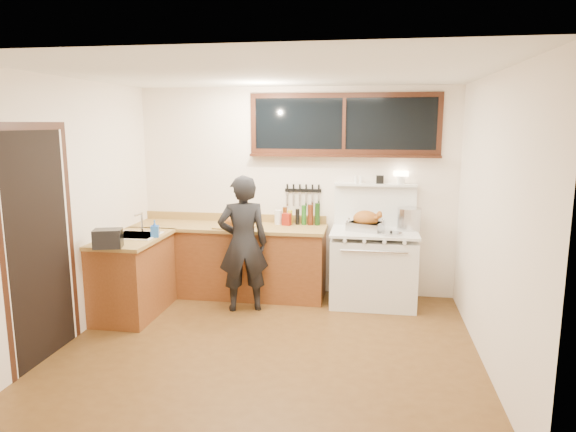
% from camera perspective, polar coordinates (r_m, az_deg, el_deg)
% --- Properties ---
extents(ground_plane, '(4.00, 3.50, 0.02)m').
position_cam_1_polar(ground_plane, '(5.20, -2.10, -14.35)').
color(ground_plane, '#543416').
extents(room_shell, '(4.10, 3.60, 2.65)m').
position_cam_1_polar(room_shell, '(4.76, -2.24, 4.13)').
color(room_shell, white).
rests_on(room_shell, ground).
extents(counter_back, '(2.44, 0.64, 1.00)m').
position_cam_1_polar(counter_back, '(6.56, -6.53, -4.84)').
color(counter_back, brown).
rests_on(counter_back, ground).
extents(counter_left, '(0.64, 1.09, 0.90)m').
position_cam_1_polar(counter_left, '(6.13, -16.83, -6.34)').
color(counter_left, brown).
rests_on(counter_left, ground).
extents(sink_unit, '(0.50, 0.45, 0.37)m').
position_cam_1_polar(sink_unit, '(6.09, -16.54, -2.59)').
color(sink_unit, white).
rests_on(sink_unit, counter_left).
extents(vintage_stove, '(1.02, 0.74, 1.59)m').
position_cam_1_polar(vintage_stove, '(6.28, 9.47, -5.48)').
color(vintage_stove, white).
rests_on(vintage_stove, ground).
extents(back_window, '(2.32, 0.13, 0.77)m').
position_cam_1_polar(back_window, '(6.36, 6.23, 9.38)').
color(back_window, black).
rests_on(back_window, room_shell).
extents(left_doorway, '(0.02, 1.04, 2.17)m').
position_cam_1_polar(left_doorway, '(5.14, -25.85, -2.81)').
color(left_doorway, black).
rests_on(left_doorway, ground).
extents(knife_strip, '(0.46, 0.03, 0.28)m').
position_cam_1_polar(knife_strip, '(6.48, 1.68, 2.76)').
color(knife_strip, black).
rests_on(knife_strip, room_shell).
extents(man, '(0.67, 0.54, 1.58)m').
position_cam_1_polar(man, '(5.93, -5.00, -3.07)').
color(man, black).
rests_on(man, ground).
extents(soap_bottle, '(0.11, 0.11, 0.19)m').
position_cam_1_polar(soap_bottle, '(5.92, -14.59, -1.38)').
color(soap_bottle, blue).
rests_on(soap_bottle, counter_left).
extents(toaster, '(0.32, 0.27, 0.19)m').
position_cam_1_polar(toaster, '(5.56, -19.38, -2.37)').
color(toaster, black).
rests_on(toaster, counter_left).
extents(cutting_board, '(0.50, 0.41, 0.15)m').
position_cam_1_polar(cutting_board, '(6.26, -5.94, -0.84)').
color(cutting_board, '#A07D3F').
rests_on(cutting_board, counter_back).
extents(roast_turkey, '(0.47, 0.41, 0.24)m').
position_cam_1_polar(roast_turkey, '(6.16, 8.65, -0.67)').
color(roast_turkey, silver).
rests_on(roast_turkey, vintage_stove).
extents(stockpot, '(0.35, 0.35, 0.26)m').
position_cam_1_polar(stockpot, '(6.29, 13.31, -0.31)').
color(stockpot, silver).
rests_on(stockpot, vintage_stove).
extents(saucepan, '(0.20, 0.31, 0.13)m').
position_cam_1_polar(saucepan, '(6.42, 9.30, -0.54)').
color(saucepan, silver).
rests_on(saucepan, vintage_stove).
extents(pot_lid, '(0.28, 0.28, 0.04)m').
position_cam_1_polar(pot_lid, '(6.00, 11.38, -1.90)').
color(pot_lid, silver).
rests_on(pot_lid, vintage_stove).
extents(coffee_tin, '(0.12, 0.10, 0.15)m').
position_cam_1_polar(coffee_tin, '(6.39, -0.15, -0.37)').
color(coffee_tin, maroon).
rests_on(coffee_tin, counter_back).
extents(pitcher, '(0.12, 0.12, 0.18)m').
position_cam_1_polar(pitcher, '(6.46, -1.09, -0.13)').
color(pitcher, white).
rests_on(pitcher, counter_back).
extents(bottle_cluster, '(0.47, 0.07, 0.28)m').
position_cam_1_polar(bottle_cluster, '(6.42, 1.73, 0.08)').
color(bottle_cluster, black).
rests_on(bottle_cluster, counter_back).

